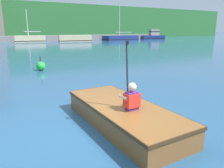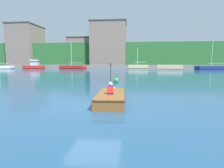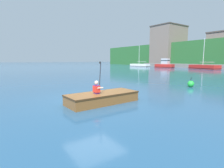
{
  "view_description": "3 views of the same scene",
  "coord_description": "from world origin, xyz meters",
  "px_view_note": "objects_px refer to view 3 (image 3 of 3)",
  "views": [
    {
      "loc": [
        -1.49,
        -3.74,
        2.02
      ],
      "look_at": [
        0.8,
        0.5,
        0.8
      ],
      "focal_mm": 35.0,
      "sensor_mm": 36.0,
      "label": 1
    },
    {
      "loc": [
        1.61,
        -7.91,
        1.92
      ],
      "look_at": [
        0.8,
        0.5,
        0.8
      ],
      "focal_mm": 28.0,
      "sensor_mm": 36.0,
      "label": 2
    },
    {
      "loc": [
        7.17,
        -3.98,
        1.87
      ],
      "look_at": [
        0.8,
        0.5,
        0.8
      ],
      "focal_mm": 28.0,
      "sensor_mm": 36.0,
      "label": 3
    }
  ],
  "objects_px": {
    "moored_boat_dock_west_end": "(204,67)",
    "moored_boat_dock_west_inner": "(165,64)",
    "person_paddler": "(97,88)",
    "channel_buoy": "(191,84)",
    "rowboat_foreground": "(104,97)",
    "moored_boat_dock_east_inner": "(140,65)"
  },
  "relations": [
    {
      "from": "rowboat_foreground",
      "to": "moored_boat_dock_west_inner",
      "type": "bearing_deg",
      "value": 124.31
    },
    {
      "from": "rowboat_foreground",
      "to": "person_paddler",
      "type": "height_order",
      "value": "person_paddler"
    },
    {
      "from": "moored_boat_dock_east_inner",
      "to": "rowboat_foreground",
      "type": "distance_m",
      "value": 43.31
    },
    {
      "from": "moored_boat_dock_west_inner",
      "to": "channel_buoy",
      "type": "bearing_deg",
      "value": -48.7
    },
    {
      "from": "rowboat_foreground",
      "to": "moored_boat_dock_east_inner",
      "type": "bearing_deg",
      "value": 133.78
    },
    {
      "from": "person_paddler",
      "to": "channel_buoy",
      "type": "distance_m",
      "value": 7.75
    },
    {
      "from": "moored_boat_dock_west_end",
      "to": "rowboat_foreground",
      "type": "height_order",
      "value": "moored_boat_dock_west_end"
    },
    {
      "from": "moored_boat_dock_west_end",
      "to": "channel_buoy",
      "type": "relative_size",
      "value": 9.13
    },
    {
      "from": "moored_boat_dock_west_end",
      "to": "moored_boat_dock_west_inner",
      "type": "height_order",
      "value": "moored_boat_dock_west_end"
    },
    {
      "from": "person_paddler",
      "to": "channel_buoy",
      "type": "relative_size",
      "value": 1.88
    },
    {
      "from": "moored_boat_dock_east_inner",
      "to": "rowboat_foreground",
      "type": "height_order",
      "value": "moored_boat_dock_east_inner"
    },
    {
      "from": "person_paddler",
      "to": "moored_boat_dock_east_inner",
      "type": "bearing_deg",
      "value": 133.47
    },
    {
      "from": "moored_boat_dock_west_end",
      "to": "moored_boat_dock_east_inner",
      "type": "xyz_separation_m",
      "value": [
        -17.37,
        -1.79,
        -0.03
      ]
    },
    {
      "from": "moored_boat_dock_west_end",
      "to": "moored_boat_dock_east_inner",
      "type": "height_order",
      "value": "moored_boat_dock_west_end"
    },
    {
      "from": "person_paddler",
      "to": "moored_boat_dock_west_end",
      "type": "bearing_deg",
      "value": 110.68
    },
    {
      "from": "moored_boat_dock_west_end",
      "to": "moored_boat_dock_east_inner",
      "type": "bearing_deg",
      "value": -174.11
    },
    {
      "from": "moored_boat_dock_west_inner",
      "to": "moored_boat_dock_east_inner",
      "type": "xyz_separation_m",
      "value": [
        -8.48,
        -0.22,
        -0.42
      ]
    },
    {
      "from": "moored_boat_dock_west_inner",
      "to": "channel_buoy",
      "type": "relative_size",
      "value": 6.75
    },
    {
      "from": "moored_boat_dock_west_inner",
      "to": "moored_boat_dock_east_inner",
      "type": "height_order",
      "value": "moored_boat_dock_east_inner"
    },
    {
      "from": "moored_boat_dock_west_end",
      "to": "person_paddler",
      "type": "xyz_separation_m",
      "value": [
        12.61,
        -33.41,
        0.3
      ]
    },
    {
      "from": "moored_boat_dock_west_end",
      "to": "channel_buoy",
      "type": "bearing_deg",
      "value": -64.41
    },
    {
      "from": "rowboat_foreground",
      "to": "channel_buoy",
      "type": "xyz_separation_m",
      "value": [
        -0.3,
        7.38,
        -0.03
      ]
    }
  ]
}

